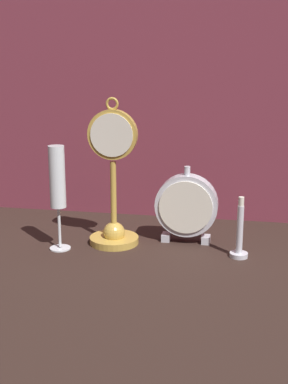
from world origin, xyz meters
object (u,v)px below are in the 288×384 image
champagne_flute (58,184)px  brass_candlestick (240,238)px  mantel_clock_silver (186,206)px  pocket_watch_on_stand (113,194)px

champagne_flute → brass_candlestick: size_ratio=1.75×
mantel_clock_silver → champagne_flute: champagne_flute is taller
mantel_clock_silver → brass_candlestick: mantel_clock_silver is taller
pocket_watch_on_stand → champagne_flute: (-0.11, -0.06, 0.03)m
mantel_clock_silver → brass_candlestick: size_ratio=1.34×
champagne_flute → brass_candlestick: bearing=3.5°
champagne_flute → pocket_watch_on_stand: bearing=27.8°
pocket_watch_on_stand → brass_candlestick: (0.30, -0.04, -0.08)m
champagne_flute → brass_candlestick: (0.41, 0.02, -0.11)m
pocket_watch_on_stand → brass_candlestick: pocket_watch_on_stand is taller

